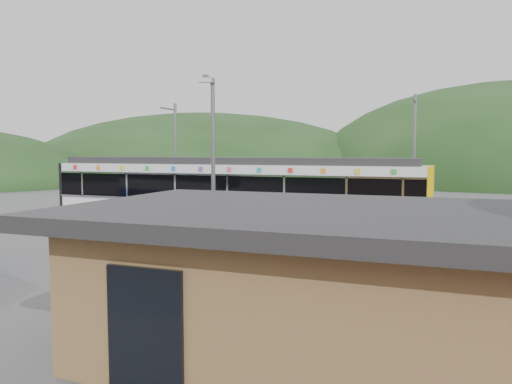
% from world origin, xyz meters
% --- Properties ---
extents(ground, '(120.00, 120.00, 0.00)m').
position_xyz_m(ground, '(0.00, 0.00, 0.00)').
color(ground, '#4C4C4F').
rests_on(ground, ground).
extents(hills, '(146.00, 149.00, 26.00)m').
position_xyz_m(hills, '(6.19, 5.29, 0.00)').
color(hills, '#1E3D19').
rests_on(hills, ground).
extents(platform, '(26.00, 3.20, 0.30)m').
position_xyz_m(platform, '(0.00, 3.30, 0.15)').
color(platform, '#9E9E99').
rests_on(platform, ground).
extents(yellow_line, '(26.00, 0.10, 0.01)m').
position_xyz_m(yellow_line, '(0.00, 2.00, 0.30)').
color(yellow_line, yellow).
rests_on(yellow_line, platform).
extents(train, '(20.44, 3.01, 3.74)m').
position_xyz_m(train, '(-2.18, 6.00, 2.06)').
color(train, black).
rests_on(train, ground).
extents(catenary_mast_west, '(0.18, 1.80, 7.00)m').
position_xyz_m(catenary_mast_west, '(-7.00, 8.56, 3.65)').
color(catenary_mast_west, slate).
rests_on(catenary_mast_west, ground).
extents(catenary_mast_east, '(0.18, 1.80, 7.00)m').
position_xyz_m(catenary_mast_east, '(7.00, 8.56, 3.65)').
color(catenary_mast_east, slate).
rests_on(catenary_mast_east, ground).
extents(station_shelter, '(9.20, 6.20, 3.00)m').
position_xyz_m(station_shelter, '(6.00, -9.01, 1.55)').
color(station_shelter, olive).
rests_on(station_shelter, ground).
extents(pallet_stack, '(1.33, 1.23, 0.54)m').
position_xyz_m(pallet_stack, '(8.21, -6.81, 0.27)').
color(pallet_stack, '#937047').
rests_on(pallet_stack, ground).
extents(lamp_post, '(0.38, 1.11, 6.15)m').
position_xyz_m(lamp_post, '(2.28, -5.50, 3.67)').
color(lamp_post, slate).
rests_on(lamp_post, ground).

